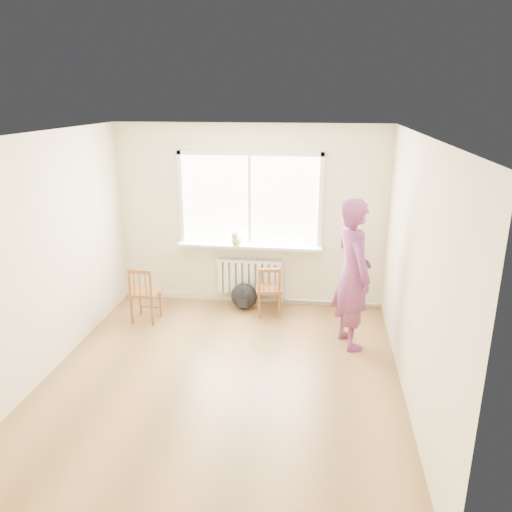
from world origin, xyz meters
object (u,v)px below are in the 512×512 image
(cat, at_px, (237,239))
(person, at_px, (353,274))
(chair_right, at_px, (269,291))
(backpack, at_px, (244,296))
(chair_left, at_px, (144,294))

(cat, bearing_deg, person, -29.17)
(chair_right, distance_m, backpack, 0.48)
(chair_right, xyz_separation_m, cat, (-0.52, 0.30, 0.68))
(chair_left, xyz_separation_m, backpack, (1.32, 0.63, -0.21))
(chair_left, height_order, cat, cat)
(chair_left, bearing_deg, backpack, -151.79)
(cat, bearing_deg, chair_left, -145.56)
(cat, distance_m, backpack, 0.87)
(chair_left, relative_size, backpack, 2.05)
(chair_right, xyz_separation_m, person, (1.12, -0.73, 0.57))
(person, bearing_deg, chair_right, 35.66)
(person, height_order, cat, person)
(person, relative_size, backpack, 4.83)
(chair_right, xyz_separation_m, backpack, (-0.40, 0.19, -0.18))
(chair_left, distance_m, cat, 1.55)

